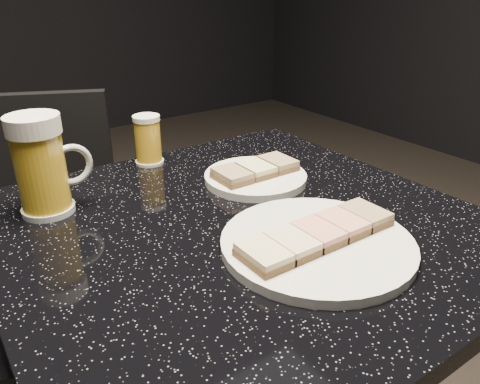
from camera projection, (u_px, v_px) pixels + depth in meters
name	position (u px, v px, depth m)	size (l,w,h in m)	color
plate_large	(317.00, 244.00, 0.64)	(0.27, 0.27, 0.01)	white
plate_small	(255.00, 177.00, 0.86)	(0.19, 0.19, 0.01)	white
table	(240.00, 343.00, 0.82)	(0.70, 0.70, 0.75)	black
beer_mug	(42.00, 165.00, 0.72)	(0.12, 0.08, 0.16)	silver
beer_tumbler	(148.00, 140.00, 0.92)	(0.06, 0.06, 0.10)	silver
chair	(27.00, 276.00, 1.02)	(0.53, 0.53, 0.87)	black
canapes_on_plate_large	(318.00, 234.00, 0.64)	(0.24, 0.07, 0.02)	#4C3521
canapes_on_plate_small	(256.00, 169.00, 0.85)	(0.15, 0.07, 0.02)	#4C3521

